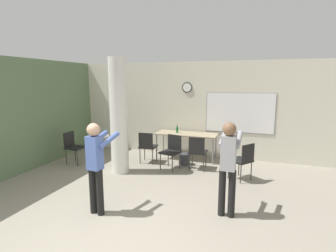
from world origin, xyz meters
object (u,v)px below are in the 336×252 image
chair_table_front (172,149)px  chair_table_left (147,145)px  chair_mid_room (243,159)px  person_playing_front (96,161)px  folding_table (186,135)px  chair_by_left_wall (73,145)px  bottle_on_table (177,130)px  chair_table_right (198,150)px  person_playing_side (228,162)px

chair_table_front → chair_table_left: size_ratio=1.00×
chair_table_front → chair_mid_room: bearing=-7.9°
chair_table_front → person_playing_front: (-0.50, -2.60, 0.42)m
folding_table → chair_by_left_wall: 3.15m
chair_table_left → bottle_on_table: bearing=49.4°
folding_table → chair_table_right: 0.99m
chair_table_right → chair_mid_room: (1.13, -0.37, 0.00)m
chair_by_left_wall → chair_table_left: (1.91, 0.67, 0.00)m
chair_table_front → chair_mid_room: (1.77, -0.25, 0.00)m
folding_table → chair_mid_room: size_ratio=2.00×
chair_table_right → folding_table: bearing=121.6°
folding_table → chair_table_right: (0.51, -0.82, -0.20)m
folding_table → chair_table_left: chair_table_left is taller
bottle_on_table → chair_table_right: size_ratio=0.26×
chair_table_front → chair_table_right: bearing=11.2°
chair_table_front → chair_table_left: bearing=163.2°
folding_table → chair_by_left_wall: (-2.82, -1.39, -0.20)m
folding_table → chair_table_right: bearing=-58.4°
person_playing_side → bottle_on_table: bearing=120.8°
folding_table → person_playing_front: person_playing_front is taller
chair_table_front → person_playing_front: 2.68m
chair_table_right → chair_by_left_wall: 3.38m
person_playing_front → chair_mid_room: bearing=45.9°
chair_by_left_wall → chair_table_front: bearing=9.3°
bottle_on_table → chair_by_left_wall: bottle_on_table is taller
chair_table_front → person_playing_side: 2.58m
bottle_on_table → chair_table_front: size_ratio=0.26×
chair_table_front → chair_table_left: 0.81m
person_playing_side → chair_table_front: bearing=129.2°
chair_mid_room → person_playing_side: 1.78m
chair_table_front → chair_by_left_wall: (-2.68, -0.44, 0.00)m
chair_mid_room → chair_table_left: same height
bottle_on_table → chair_mid_room: size_ratio=0.26×
bottle_on_table → chair_mid_room: bottle_on_table is taller
chair_table_front → chair_table_right: 0.66m
chair_table_front → person_playing_front: person_playing_front is taller
folding_table → person_playing_side: size_ratio=1.09×
person_playing_side → chair_table_right: bearing=114.6°
bottle_on_table → chair_mid_room: 2.30m
chair_table_right → chair_table_left: bearing=175.7°
folding_table → chair_table_front: (-0.14, -0.95, -0.20)m
chair_table_right → person_playing_side: 2.35m
chair_table_left → person_playing_side: 3.27m
bottle_on_table → person_playing_front: size_ratio=0.15×
chair_table_right → chair_mid_room: bearing=-18.4°
chair_mid_room → chair_table_right: bearing=161.6°
chair_table_front → chair_mid_room: 1.79m
person_playing_front → person_playing_side: size_ratio=0.98×
person_playing_side → folding_table: bearing=116.7°
chair_mid_room → chair_table_left: bearing=169.3°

